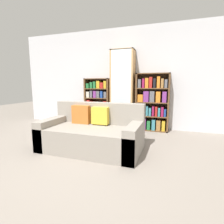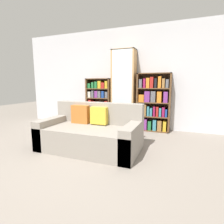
{
  "view_description": "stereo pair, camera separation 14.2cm",
  "coord_description": "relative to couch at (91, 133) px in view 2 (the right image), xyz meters",
  "views": [
    {
      "loc": [
        1.29,
        -2.3,
        1.2
      ],
      "look_at": [
        0.03,
        1.37,
        0.58
      ],
      "focal_mm": 28.0,
      "sensor_mm": 36.0,
      "label": 1
    },
    {
      "loc": [
        1.43,
        -2.25,
        1.2
      ],
      "look_at": [
        0.03,
        1.37,
        0.58
      ],
      "focal_mm": 28.0,
      "sensor_mm": 36.0,
      "label": 2
    }
  ],
  "objects": [
    {
      "name": "bookshelf_right",
      "position": [
        0.89,
        1.72,
        0.42
      ],
      "size": [
        0.84,
        0.32,
        1.47
      ],
      "color": "brown",
      "rests_on": "ground"
    },
    {
      "name": "wine_bottle",
      "position": [
        0.74,
        0.94,
        -0.14
      ],
      "size": [
        0.07,
        0.07,
        0.36
      ],
      "color": "#143819",
      "rests_on": "ground"
    },
    {
      "name": "wall_back",
      "position": [
        0.07,
        1.93,
        1.06
      ],
      "size": [
        6.4,
        0.06,
        2.7
      ],
      "color": "silver",
      "rests_on": "ground"
    },
    {
      "name": "display_cabinet",
      "position": [
        0.11,
        1.71,
        0.74
      ],
      "size": [
        0.61,
        0.36,
        2.09
      ],
      "color": "tan",
      "rests_on": "ground"
    },
    {
      "name": "ground_plane",
      "position": [
        0.07,
        -0.55,
        -0.29
      ],
      "size": [
        16.0,
        16.0,
        0.0
      ],
      "primitive_type": "plane",
      "color": "gray"
    },
    {
      "name": "bookshelf_left",
      "position": [
        -0.63,
        1.72,
        0.37
      ],
      "size": [
        0.73,
        0.32,
        1.36
      ],
      "color": "brown",
      "rests_on": "ground"
    },
    {
      "name": "couch",
      "position": [
        0.0,
        0.0,
        0.0
      ],
      "size": [
        1.81,
        0.95,
        0.84
      ],
      "color": "gray",
      "rests_on": "ground"
    }
  ]
}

